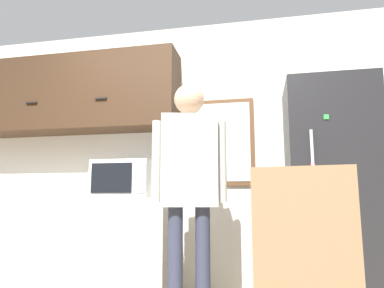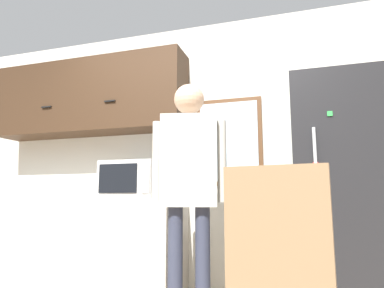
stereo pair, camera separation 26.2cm
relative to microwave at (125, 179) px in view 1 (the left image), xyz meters
name	(u,v)px [view 1 (the left image)]	position (x,y,z in m)	size (l,w,h in m)	color
back_wall	(185,153)	(0.47, 0.41, 0.28)	(6.00, 0.06, 2.70)	silver
counter	(62,246)	(-0.65, 0.08, -0.62)	(2.16, 0.60, 0.91)	#BCB7AD
upper_cabinets	(76,95)	(-0.65, 0.20, 0.89)	(2.16, 0.39, 0.79)	#3D2819
microwave	(125,179)	(0.00, 0.00, 0.00)	(0.53, 0.40, 0.33)	white
person	(189,172)	(0.69, -0.42, 0.02)	(0.56, 0.31, 1.78)	#33384C
refrigerator	(333,194)	(1.79, 0.04, -0.14)	(0.69, 0.69, 1.86)	#232326
chair	(308,281)	(1.40, -1.37, -0.51)	(0.51, 0.51, 1.03)	#997551
window	(221,142)	(0.84, 0.37, 0.37)	(0.65, 0.05, 0.85)	brown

